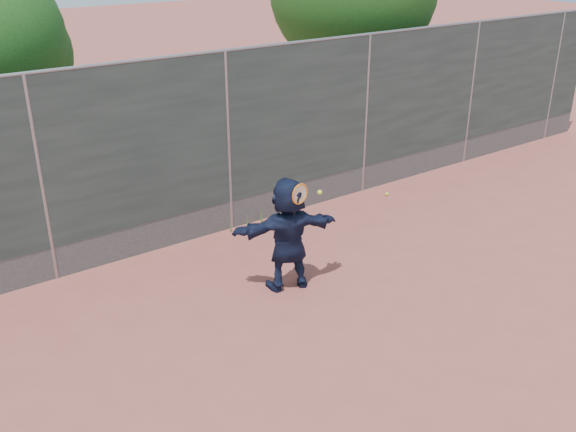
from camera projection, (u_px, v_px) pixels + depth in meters
ground at (370, 318)px, 8.45m from camera, size 80.00×80.00×0.00m
player at (288, 234)px, 8.90m from camera, size 1.60×0.90×1.65m
ball_ground at (387, 194)px, 12.36m from camera, size 0.07×0.07×0.07m
fence at (228, 139)px, 10.40m from camera, size 20.00×0.06×3.03m
swing_action at (302, 195)px, 8.54m from camera, size 0.52×0.13×0.51m
weed_clump at (250, 219)px, 11.06m from camera, size 0.68×0.07×0.30m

